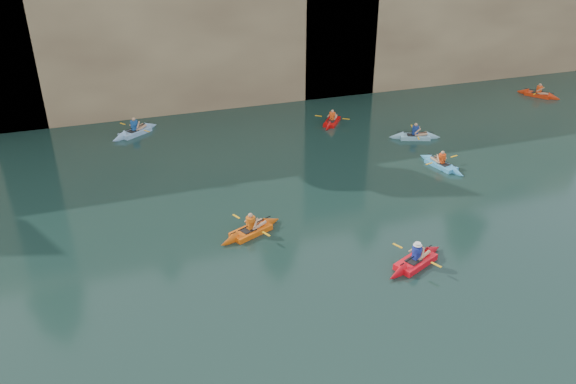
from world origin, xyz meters
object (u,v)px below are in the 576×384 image
object	(u,v)px
kayaker_orange	(251,230)
kayaker_ltblue_near	(415,136)
kayaker_red_far	(332,121)
main_kayaker	(416,261)

from	to	relation	value
kayaker_orange	kayaker_ltblue_near	world-z (taller)	kayaker_orange
kayaker_orange	kayaker_red_far	xyz separation A→B (m)	(8.00, 10.54, -0.01)
main_kayaker	kayaker_orange	distance (m)	6.47
kayaker_orange	kayaker_ltblue_near	bearing A→B (deg)	6.82
kayaker_ltblue_near	kayaker_red_far	world-z (taller)	kayaker_ltblue_near
kayaker_ltblue_near	kayaker_red_far	bearing A→B (deg)	151.74
kayaker_orange	kayaker_ltblue_near	xyz separation A→B (m)	(11.39, 6.77, -0.00)
kayaker_ltblue_near	kayaker_red_far	xyz separation A→B (m)	(-3.39, 3.78, -0.01)
main_kayaker	kayaker_ltblue_near	xyz separation A→B (m)	(6.34, 10.81, -0.01)
main_kayaker	kayaker_red_far	world-z (taller)	main_kayaker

